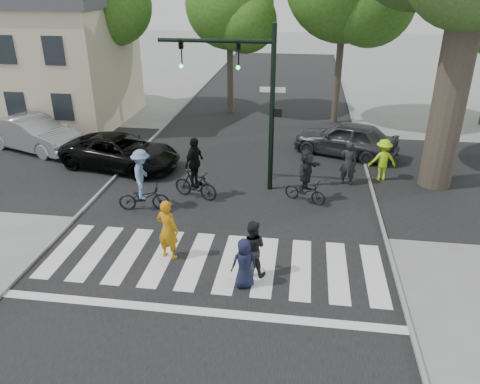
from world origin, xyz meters
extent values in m
plane|color=gray|center=(0.00, 0.00, 0.00)|extent=(120.00, 120.00, 0.00)
cube|color=black|center=(0.00, 5.00, 0.01)|extent=(10.00, 70.00, 0.01)
cube|color=black|center=(0.00, 8.00, 0.01)|extent=(70.00, 10.00, 0.01)
cube|color=gray|center=(-5.05, 5.00, 0.05)|extent=(0.10, 70.00, 0.10)
cube|color=gray|center=(5.05, 5.00, 0.05)|extent=(0.10, 70.00, 0.10)
cube|color=silver|center=(-4.50, 1.00, 0.01)|extent=(0.55, 3.00, 0.01)
cube|color=silver|center=(-3.50, 1.00, 0.01)|extent=(0.55, 3.00, 0.01)
cube|color=silver|center=(-2.50, 1.00, 0.01)|extent=(0.55, 3.00, 0.01)
cube|color=silver|center=(-1.50, 1.00, 0.01)|extent=(0.55, 3.00, 0.01)
cube|color=silver|center=(-0.50, 1.00, 0.01)|extent=(0.55, 3.00, 0.01)
cube|color=silver|center=(0.50, 1.00, 0.01)|extent=(0.55, 3.00, 0.01)
cube|color=silver|center=(1.50, 1.00, 0.01)|extent=(0.55, 3.00, 0.01)
cube|color=silver|center=(2.50, 1.00, 0.01)|extent=(0.55, 3.00, 0.01)
cube|color=silver|center=(3.50, 1.00, 0.01)|extent=(0.55, 3.00, 0.01)
cube|color=silver|center=(4.50, 1.00, 0.01)|extent=(0.55, 3.00, 0.01)
cube|color=silver|center=(0.00, -1.20, 0.01)|extent=(10.00, 0.30, 0.01)
cylinder|color=black|center=(1.20, 6.20, 3.00)|extent=(0.18, 0.18, 6.00)
cylinder|color=black|center=(-0.80, 6.20, 5.40)|extent=(4.00, 0.14, 0.14)
imported|color=black|center=(0.00, 6.20, 4.95)|extent=(0.16, 0.20, 1.00)
sphere|color=#19E533|center=(0.00, 6.08, 4.55)|extent=(0.14, 0.14, 0.14)
imported|color=black|center=(-2.00, 6.20, 4.95)|extent=(0.16, 0.20, 1.00)
sphere|color=#19E533|center=(-2.00, 6.08, 4.55)|extent=(0.14, 0.14, 0.14)
cube|color=black|center=(1.42, 6.20, 3.00)|extent=(0.28, 0.18, 0.30)
cube|color=#FF660C|center=(1.53, 6.20, 3.00)|extent=(0.02, 0.14, 0.20)
cube|color=white|center=(1.20, 6.20, 3.80)|extent=(0.90, 0.04, 0.18)
cylinder|color=brown|center=(7.50, 7.50, 3.50)|extent=(1.20, 1.20, 7.00)
cylinder|color=brown|center=(7.80, 7.30, 6.50)|extent=(1.29, 1.74, 2.93)
cylinder|color=brown|center=(-14.00, 16.20, 2.97)|extent=(0.36, 0.36, 5.95)
sphere|color=#23651C|center=(-12.96, 15.42, 5.53)|extent=(3.64, 3.64, 3.64)
cylinder|color=brown|center=(-9.00, 15.70, 3.22)|extent=(0.36, 0.36, 6.44)
sphere|color=#23651C|center=(-7.84, 14.83, 5.98)|extent=(4.06, 4.06, 4.06)
cylinder|color=brown|center=(-2.00, 16.80, 2.80)|extent=(0.36, 0.36, 5.60)
sphere|color=#23651C|center=(-2.00, 16.80, 6.00)|extent=(4.80, 4.80, 4.80)
sphere|color=#23651C|center=(-1.04, 16.08, 5.20)|extent=(3.36, 3.36, 3.36)
cylinder|color=brown|center=(4.00, 15.50, 3.36)|extent=(0.36, 0.36, 6.72)
sphere|color=#23651C|center=(5.20, 14.60, 6.24)|extent=(4.20, 4.20, 4.20)
cube|color=beige|center=(-11.50, 14.00, 3.00)|extent=(8.00, 7.00, 6.00)
cube|color=black|center=(-11.50, 10.48, 1.70)|extent=(1.00, 0.06, 1.30)
cube|color=black|center=(-11.50, 10.48, 4.30)|extent=(1.00, 0.06, 1.30)
cube|color=black|center=(-9.10, 10.48, 1.70)|extent=(1.00, 0.06, 1.30)
cube|color=black|center=(-9.10, 10.48, 4.30)|extent=(1.00, 0.06, 1.30)
cube|color=gray|center=(-10.00, 10.20, 0.40)|extent=(2.00, 1.20, 0.80)
imported|color=#C07B10|center=(-1.29, 1.05, 0.91)|extent=(0.76, 0.61, 1.82)
imported|color=#171A32|center=(1.03, -0.01, 0.70)|extent=(0.80, 0.68, 1.39)
imported|color=black|center=(1.16, 0.55, 0.81)|extent=(0.83, 0.67, 1.62)
imported|color=black|center=(-2.98, 3.88, 0.45)|extent=(1.81, 0.89, 0.91)
imported|color=#6786AC|center=(-2.98, 3.88, 1.32)|extent=(0.83, 1.22, 1.74)
imported|color=black|center=(-1.42, 5.04, 0.53)|extent=(1.82, 1.04, 1.06)
imported|color=black|center=(-1.42, 5.04, 1.39)|extent=(0.77, 1.15, 1.82)
imported|color=black|center=(2.54, 5.28, 0.41)|extent=(1.66, 1.14, 0.83)
imported|color=black|center=(2.54, 5.28, 1.20)|extent=(1.03, 1.53, 1.58)
imported|color=black|center=(-5.18, 7.53, 0.70)|extent=(5.39, 3.33, 1.39)
imported|color=#9A999D|center=(-9.98, 9.07, 0.79)|extent=(5.09, 3.21, 1.58)
imported|color=#323135|center=(4.24, 10.39, 0.78)|extent=(4.93, 3.34, 1.56)
imported|color=#B8EF14|center=(5.50, 7.71, 0.84)|extent=(1.17, 0.79, 1.68)
imported|color=black|center=(4.12, 7.03, 0.89)|extent=(0.71, 0.53, 1.77)
camera|label=1|loc=(2.33, -10.05, 7.45)|focal=35.00mm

